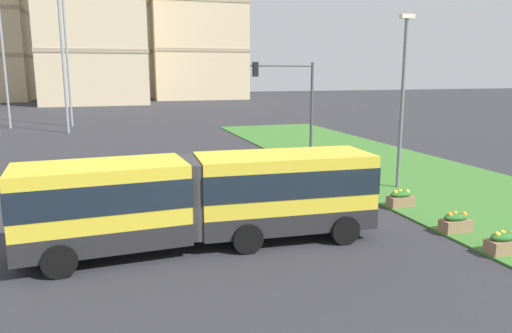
{
  "coord_description": "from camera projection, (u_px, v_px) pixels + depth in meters",
  "views": [
    {
      "loc": [
        -5.15,
        -3.98,
        5.81
      ],
      "look_at": [
        0.26,
        13.36,
        2.2
      ],
      "focal_mm": 33.79,
      "sensor_mm": 36.0,
      "label": 1
    }
  ],
  "objects": [
    {
      "name": "articulated_bus",
      "position": [
        204.0,
        198.0,
        16.04
      ],
      "size": [
        11.97,
        3.04,
        3.0
      ],
      "color": "yellow",
      "rests_on": "ground"
    },
    {
      "name": "car_silver_hatch",
      "position": [
        89.0,
        186.0,
        21.52
      ],
      "size": [
        4.53,
        2.31,
        1.58
      ],
      "color": "#B7BABF",
      "rests_on": "ground"
    },
    {
      "name": "flower_planter_2",
      "position": [
        503.0,
        242.0,
        15.39
      ],
      "size": [
        1.1,
        0.56,
        0.74
      ],
      "color": "#937051",
      "rests_on": "grass_median"
    },
    {
      "name": "flower_planter_3",
      "position": [
        456.0,
        222.0,
        17.47
      ],
      "size": [
        1.1,
        0.56,
        0.74
      ],
      "color": "#937051",
      "rests_on": "grass_median"
    },
    {
      "name": "flower_planter_4",
      "position": [
        401.0,
        198.0,
        20.7
      ],
      "size": [
        1.1,
        0.56,
        0.74
      ],
      "color": "#937051",
      "rests_on": "grass_median"
    },
    {
      "name": "flower_planter_5",
      "position": [
        359.0,
        181.0,
        24.06
      ],
      "size": [
        1.1,
        0.56,
        0.74
      ],
      "color": "#937051",
      "rests_on": "grass_median"
    },
    {
      "name": "traffic_light_far_right",
      "position": [
        293.0,
        98.0,
        27.64
      ],
      "size": [
        3.82,
        0.28,
        6.3
      ],
      "color": "#474C51",
      "rests_on": "ground"
    },
    {
      "name": "streetlight_median",
      "position": [
        403.0,
        95.0,
        23.34
      ],
      "size": [
        0.7,
        0.28,
        8.44
      ],
      "color": "slate",
      "rests_on": "ground"
    }
  ]
}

